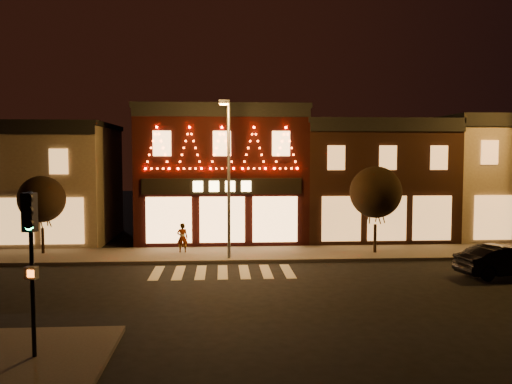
{
  "coord_description": "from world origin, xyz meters",
  "views": [
    {
      "loc": [
        -0.04,
        -20.4,
        5.4
      ],
      "look_at": [
        1.53,
        4.0,
        3.68
      ],
      "focal_mm": 37.79,
      "sensor_mm": 36.0,
      "label": 1
    }
  ],
  "objects": [
    {
      "name": "tree_right",
      "position": [
        8.16,
        7.7,
        3.38
      ],
      "size": [
        2.76,
        2.76,
        4.61
      ],
      "rotation": [
        0.0,
        0.0,
        0.22
      ],
      "color": "black",
      "rests_on": "sidewalk_far"
    },
    {
      "name": "sidewalk_far",
      "position": [
        2.0,
        8.0,
        0.07
      ],
      "size": [
        44.0,
        4.0,
        0.15
      ],
      "primitive_type": "cube",
      "color": "#47423D",
      "rests_on": "ground"
    },
    {
      "name": "building_pulp",
      "position": [
        0.0,
        13.98,
        4.16
      ],
      "size": [
        10.2,
        8.34,
        8.3
      ],
      "color": "black",
      "rests_on": "ground"
    },
    {
      "name": "building_left",
      "position": [
        -13.0,
        13.99,
        3.66
      ],
      "size": [
        12.2,
        8.28,
        7.3
      ],
      "color": "#7A6957",
      "rests_on": "ground"
    },
    {
      "name": "tree_left",
      "position": [
        -9.52,
        8.57,
        3.03
      ],
      "size": [
        2.46,
        2.46,
        4.12
      ],
      "rotation": [
        0.0,
        0.0,
        0.26
      ],
      "color": "black",
      "rests_on": "sidewalk_far"
    },
    {
      "name": "pedestrian",
      "position": [
        -2.14,
        8.37,
        0.94
      ],
      "size": [
        0.58,
        0.39,
        1.57
      ],
      "primitive_type": "imported",
      "rotation": [
        0.0,
        0.0,
        3.16
      ],
      "color": "gray",
      "rests_on": "sidewalk_far"
    },
    {
      "name": "building_right_a",
      "position": [
        9.5,
        13.99,
        3.76
      ],
      "size": [
        9.2,
        8.28,
        7.5
      ],
      "color": "#321B11",
      "rests_on": "ground"
    },
    {
      "name": "ground",
      "position": [
        0.0,
        0.0,
        0.0
      ],
      "size": [
        120.0,
        120.0,
        0.0
      ],
      "primitive_type": "plane",
      "color": "black",
      "rests_on": "ground"
    },
    {
      "name": "building_right_b",
      "position": [
        18.5,
        13.99,
        3.91
      ],
      "size": [
        9.2,
        8.28,
        7.8
      ],
      "color": "#7A6957",
      "rests_on": "ground"
    },
    {
      "name": "traffic_signal_near",
      "position": [
        -4.88,
        -6.53,
        3.19
      ],
      "size": [
        0.36,
        0.45,
        4.31
      ],
      "rotation": [
        0.0,
        0.0,
        -0.23
      ],
      "color": "black",
      "rests_on": "sidewalk_near"
    },
    {
      "name": "dark_sedan",
      "position": [
        12.4,
        2.33,
        0.69
      ],
      "size": [
        4.4,
        2.14,
        1.39
      ],
      "primitive_type": "imported",
      "rotation": [
        0.0,
        0.0,
        1.73
      ],
      "color": "black",
      "rests_on": "ground"
    },
    {
      "name": "streetlamp_mid",
      "position": [
        0.29,
        6.37,
        4.75
      ],
      "size": [
        0.58,
        1.8,
        7.85
      ],
      "rotation": [
        0.0,
        0.0,
        0.15
      ],
      "color": "#59595E",
      "rests_on": "sidewalk_far"
    }
  ]
}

